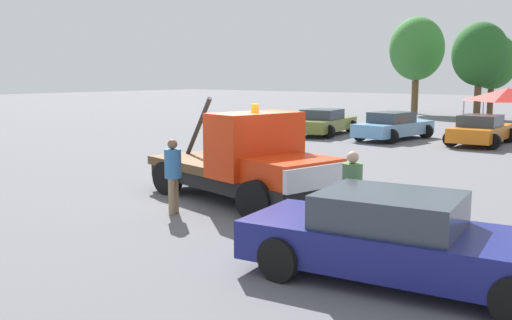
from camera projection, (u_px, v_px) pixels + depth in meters
ground_plane at (240, 200)px, 14.17m from camera, size 160.00×160.00×0.00m
tow_truck at (249, 164)px, 13.77m from camera, size 5.71×3.17×2.51m
foreground_car at (401, 240)px, 8.47m from camera, size 5.04×2.50×1.34m
person_near_truck at (352, 189)px, 10.55m from camera, size 0.38×0.38×1.69m
person_at_hood at (173, 171)px, 12.62m from camera, size 0.37×0.37×1.68m
parked_car_olive at (324, 122)px, 29.51m from camera, size 2.97×5.03×1.34m
parked_car_skyblue at (393, 126)px, 27.23m from camera, size 2.71×4.88×1.34m
parked_car_orange at (481, 130)px, 25.26m from camera, size 2.49×4.54×1.34m
canopy_tent_red at (508, 95)px, 29.66m from camera, size 3.44×3.44×2.41m
tree_left at (417, 49)px, 45.00m from camera, size 4.27×4.27×7.62m
tree_center at (493, 62)px, 40.09m from camera, size 3.33×3.33×5.95m
tree_right at (480, 54)px, 38.91m from camera, size 3.73×3.73×6.67m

